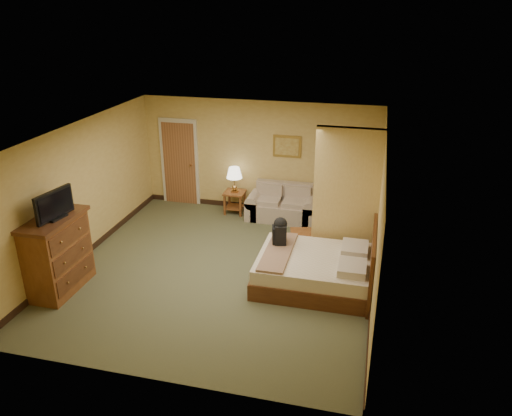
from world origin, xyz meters
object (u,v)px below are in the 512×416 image
(dresser, at_px, (57,254))
(bed, at_px, (318,270))
(loveseat, at_px, (282,208))
(coffee_table, at_px, (308,240))

(dresser, distance_m, bed, 4.47)
(loveseat, relative_size, bed, 0.79)
(coffee_table, bearing_deg, loveseat, 117.33)
(bed, bearing_deg, loveseat, 113.52)
(loveseat, bearing_deg, coffee_table, -62.67)
(coffee_table, relative_size, bed, 0.39)
(loveseat, xyz_separation_m, coffee_table, (0.81, -1.57, 0.04))
(dresser, relative_size, bed, 0.67)
(coffee_table, height_order, bed, bed)
(loveseat, relative_size, coffee_table, 2.02)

